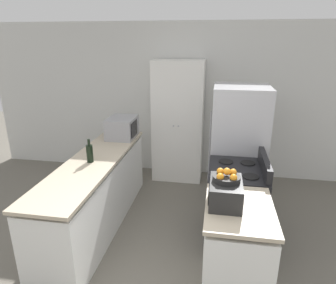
% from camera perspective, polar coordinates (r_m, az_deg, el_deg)
% --- Properties ---
extents(wall_back, '(7.00, 0.06, 2.60)m').
position_cam_1_polar(wall_back, '(5.23, 2.75, 7.78)').
color(wall_back, silver).
rests_on(wall_back, ground_plane).
extents(counter_left, '(0.60, 2.47, 0.92)m').
position_cam_1_polar(counter_left, '(3.97, -13.48, -9.64)').
color(counter_left, silver).
rests_on(counter_left, ground_plane).
extents(counter_right, '(0.60, 0.83, 0.92)m').
position_cam_1_polar(counter_right, '(3.02, 12.79, -19.76)').
color(counter_right, silver).
rests_on(counter_right, ground_plane).
extents(pantry_cabinet, '(0.82, 0.51, 2.01)m').
position_cam_1_polar(pantry_cabinet, '(5.02, 1.94, 3.85)').
color(pantry_cabinet, white).
rests_on(pantry_cabinet, ground_plane).
extents(stove, '(0.66, 0.79, 1.08)m').
position_cam_1_polar(stove, '(3.70, 12.59, -11.47)').
color(stove, black).
rests_on(stove, ground_plane).
extents(refrigerator, '(0.75, 0.69, 1.74)m').
position_cam_1_polar(refrigerator, '(4.24, 13.13, -1.42)').
color(refrigerator, '#B7B7BC').
rests_on(refrigerator, ground_plane).
extents(microwave, '(0.40, 0.49, 0.30)m').
position_cam_1_polar(microwave, '(4.51, -8.73, 2.74)').
color(microwave, '#939399').
rests_on(microwave, counter_left).
extents(wine_bottle, '(0.08, 0.08, 0.29)m').
position_cam_1_polar(wine_bottle, '(3.68, -14.69, -2.06)').
color(wine_bottle, black).
rests_on(wine_bottle, counter_left).
extents(toaster_oven, '(0.29, 0.42, 0.21)m').
position_cam_1_polar(toaster_oven, '(2.74, 10.87, -9.40)').
color(toaster_oven, black).
rests_on(toaster_oven, counter_right).
extents(fruit_bowl, '(0.24, 0.24, 0.12)m').
position_cam_1_polar(fruit_bowl, '(2.69, 11.10, -6.55)').
color(fruit_bowl, black).
rests_on(fruit_bowl, toaster_oven).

